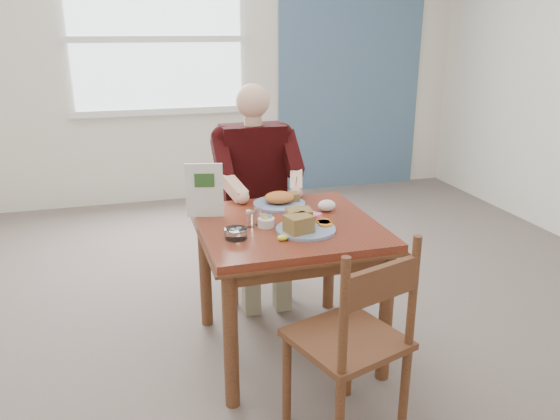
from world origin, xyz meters
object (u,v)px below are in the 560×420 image
object	(u,v)px
table	(288,242)
near_plate	(303,224)
chair_near	(354,341)
far_plate	(280,200)
chair_far	(253,222)
diner	(256,177)

from	to	relation	value
table	near_plate	distance (m)	0.21
chair_near	far_plate	xyz separation A→B (m)	(-0.02, 1.03, 0.30)
chair_far	diner	distance (m)	0.34
far_plate	chair_near	bearing A→B (deg)	-88.76
table	far_plate	size ratio (longest dim) A/B	3.04
table	near_plate	xyz separation A→B (m)	(0.04, -0.14, 0.15)
diner	far_plate	world-z (taller)	diner
chair_near	far_plate	size ratio (longest dim) A/B	3.14
chair_far	diner	size ratio (longest dim) A/B	0.69
diner	near_plate	world-z (taller)	diner
chair_far	chair_near	world-z (taller)	same
diner	chair_far	bearing A→B (deg)	90.01
table	far_plate	world-z (taller)	far_plate
chair_near	diner	distance (m)	1.49
chair_far	diner	xyz separation A→B (m)	(0.00, -0.09, 0.33)
chair_near	table	bearing A→B (deg)	94.87
table	near_plate	world-z (taller)	near_plate
chair_far	far_plate	bearing A→B (deg)	-85.42
chair_near	diner	xyz separation A→B (m)	(-0.06, 1.45, 0.33)
table	diner	xyz separation A→B (m)	(0.00, 0.71, 0.17)
chair_near	near_plate	world-z (taller)	chair_near
table	chair_near	world-z (taller)	chair_near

